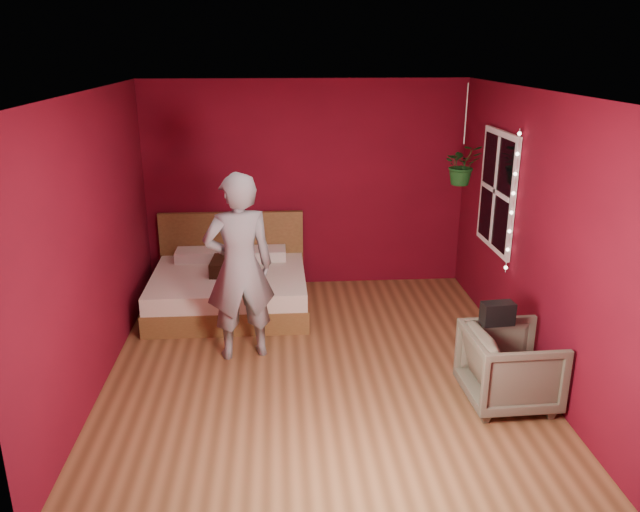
{
  "coord_description": "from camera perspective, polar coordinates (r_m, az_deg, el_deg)",
  "views": [
    {
      "loc": [
        -0.37,
        -5.44,
        2.97
      ],
      "look_at": [
        0.04,
        0.4,
        0.99
      ],
      "focal_mm": 35.0,
      "sensor_mm": 36.0,
      "label": 1
    }
  ],
  "objects": [
    {
      "name": "person",
      "position": [
        6.07,
        -7.38,
        -1.04
      ],
      "size": [
        0.77,
        0.59,
        1.87
      ],
      "primitive_type": "imported",
      "rotation": [
        0.0,
        0.0,
        3.38
      ],
      "color": "gray",
      "rests_on": "ground"
    },
    {
      "name": "hanging_plant",
      "position": [
        6.99,
        12.89,
        8.16
      ],
      "size": [
        0.41,
        0.36,
        1.08
      ],
      "color": "silver",
      "rests_on": "room_walls"
    },
    {
      "name": "window",
      "position": [
        6.91,
        15.86,
        5.73
      ],
      "size": [
        0.05,
        0.97,
        1.27
      ],
      "color": "white",
      "rests_on": "room_walls"
    },
    {
      "name": "handbag",
      "position": [
        5.59,
        15.93,
        -5.06
      ],
      "size": [
        0.29,
        0.16,
        0.2
      ],
      "primitive_type": "cube",
      "rotation": [
        0.0,
        0.0,
        0.09
      ],
      "color": "black",
      "rests_on": "armchair"
    },
    {
      "name": "bed",
      "position": [
        7.49,
        -8.25,
        -2.73
      ],
      "size": [
        1.8,
        1.53,
        0.99
      ],
      "color": "brown",
      "rests_on": "ground"
    },
    {
      "name": "fairy_lights",
      "position": [
        6.43,
        17.18,
        4.66
      ],
      "size": [
        0.04,
        0.04,
        1.45
      ],
      "color": "silver",
      "rests_on": "room_walls"
    },
    {
      "name": "armchair",
      "position": [
        5.69,
        16.96,
        -9.68
      ],
      "size": [
        0.77,
        0.75,
        0.68
      ],
      "primitive_type": "imported",
      "rotation": [
        0.0,
        0.0,
        1.6
      ],
      "color": "#686752",
      "rests_on": "ground"
    },
    {
      "name": "room_walls",
      "position": [
        5.6,
        -0.17,
        5.4
      ],
      "size": [
        4.04,
        4.54,
        2.62
      ],
      "color": "maroon",
      "rests_on": "ground"
    },
    {
      "name": "floor",
      "position": [
        6.21,
        -0.15,
        -9.87
      ],
      "size": [
        4.5,
        4.5,
        0.0
      ],
      "primitive_type": "plane",
      "color": "brown",
      "rests_on": "ground"
    },
    {
      "name": "throw_pillow",
      "position": [
        7.33,
        -8.08,
        -0.9
      ],
      "size": [
        0.49,
        0.49,
        0.16
      ],
      "primitive_type": "cube",
      "rotation": [
        0.0,
        0.0,
        -0.07
      ],
      "color": "#331B11",
      "rests_on": "bed"
    }
  ]
}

